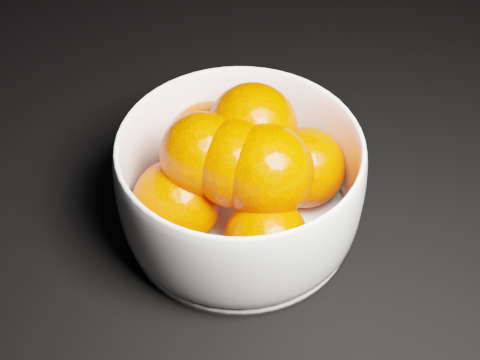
{
  "coord_description": "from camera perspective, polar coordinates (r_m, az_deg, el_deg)",
  "views": [
    {
      "loc": [
        0.29,
        -0.67,
        0.5
      ],
      "look_at": [
        0.25,
        -0.25,
        0.06
      ],
      "focal_mm": 50.0,
      "sensor_mm": 36.0,
      "label": 1
    }
  ],
  "objects": [
    {
      "name": "orange_pile",
      "position": [
        0.61,
        -0.14,
        1.04
      ],
      "size": [
        0.19,
        0.19,
        0.13
      ],
      "color": "#E73E00",
      "rests_on": "bowl"
    },
    {
      "name": "bowl",
      "position": [
        0.62,
        0.0,
        -0.36
      ],
      "size": [
        0.23,
        0.23,
        0.11
      ],
      "rotation": [
        0.0,
        0.0,
        -0.09
      ],
      "color": "white",
      "rests_on": "ground"
    },
    {
      "name": "ground",
      "position": [
        0.89,
        -14.82,
        9.93
      ],
      "size": [
        3.0,
        3.0,
        0.0
      ],
      "primitive_type": "cube",
      "color": "black",
      "rests_on": "ground"
    }
  ]
}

